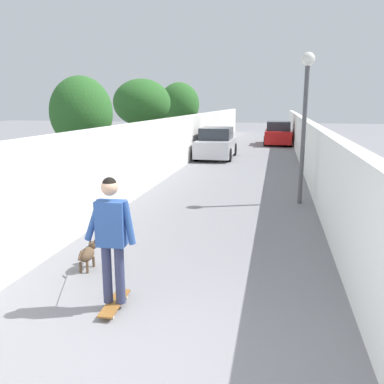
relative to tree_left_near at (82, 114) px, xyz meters
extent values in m
plane|color=gray|center=(6.50, -4.21, -2.45)|extent=(80.00, 80.00, 0.00)
cube|color=silver|center=(4.50, -1.52, -1.36)|extent=(48.00, 0.30, 2.18)
cube|color=white|center=(4.50, -6.90, -1.43)|extent=(48.00, 0.30, 2.04)
cylinder|color=brown|center=(0.00, 0.00, -1.48)|extent=(0.25, 0.25, 1.93)
ellipsoid|color=#2D6628|center=(0.00, 0.00, 0.03)|extent=(1.82, 1.82, 2.12)
cylinder|color=brown|center=(11.50, -0.17, -1.45)|extent=(0.28, 0.28, 1.99)
ellipsoid|color=#2D6628|center=(11.50, -0.17, 0.22)|extent=(2.26, 2.26, 2.42)
cylinder|color=#473523|center=(5.50, 0.00, -1.43)|extent=(0.24, 0.24, 2.04)
ellipsoid|color=#2D6628|center=(5.50, 0.00, 0.32)|extent=(2.43, 2.43, 1.97)
cylinder|color=#4C4C51|center=(0.24, -6.35, -0.59)|extent=(0.12, 0.12, 3.72)
sphere|color=silver|center=(0.24, -6.35, 1.42)|extent=(0.36, 0.36, 0.36)
cube|color=brown|center=(-6.33, -3.56, -2.38)|extent=(0.81, 0.24, 0.02)
cylinder|color=beige|center=(-6.05, -3.47, -2.42)|extent=(0.06, 0.03, 0.06)
cylinder|color=beige|center=(-6.04, -3.61, -2.42)|extent=(0.06, 0.03, 0.06)
cylinder|color=beige|center=(-6.61, -3.50, -2.42)|extent=(0.06, 0.03, 0.06)
cylinder|color=beige|center=(-6.60, -3.64, -2.42)|extent=(0.06, 0.03, 0.06)
cylinder|color=#333859|center=(-6.33, -3.47, -1.95)|extent=(0.14, 0.14, 0.82)
cylinder|color=#333859|center=(-6.32, -3.65, -1.95)|extent=(0.14, 0.14, 0.82)
cube|color=#2D5199|center=(-6.33, -3.56, -1.24)|extent=(0.24, 0.39, 0.61)
cylinder|color=#2D5199|center=(-6.34, -3.32, -1.20)|extent=(0.10, 0.29, 0.58)
cylinder|color=#2D5199|center=(-6.32, -3.80, -1.22)|extent=(0.10, 0.18, 0.59)
sphere|color=tan|center=(-6.33, -3.56, -0.75)|extent=(0.22, 0.22, 0.22)
sphere|color=black|center=(-6.33, -3.56, -0.71)|extent=(0.19, 0.19, 0.19)
ellipsoid|color=brown|center=(-5.21, -2.60, -2.18)|extent=(0.42, 0.24, 0.22)
sphere|color=brown|center=(-4.95, -2.59, -2.11)|extent=(0.15, 0.15, 0.15)
cone|color=black|center=(-4.95, -2.55, -2.03)|extent=(0.05, 0.05, 0.06)
cone|color=black|center=(-4.94, -2.63, -2.03)|extent=(0.05, 0.05, 0.06)
cylinder|color=brown|center=(-5.08, -2.53, -2.36)|extent=(0.04, 0.04, 0.18)
cylinder|color=brown|center=(-5.08, -2.65, -2.36)|extent=(0.04, 0.04, 0.18)
cylinder|color=brown|center=(-5.35, -2.54, -2.36)|extent=(0.04, 0.04, 0.18)
cylinder|color=brown|center=(-5.34, -2.66, -2.36)|extent=(0.04, 0.04, 0.18)
cylinder|color=brown|center=(-5.47, -2.61, -2.10)|extent=(0.14, 0.04, 0.13)
cylinder|color=black|center=(-5.77, -3.08, -1.72)|extent=(1.13, 0.97, 0.66)
cube|color=silver|center=(9.12, -2.67, -1.89)|extent=(3.89, 1.70, 0.80)
cube|color=#262B33|center=(9.12, -2.67, -1.21)|extent=(2.02, 1.50, 0.60)
cylinder|color=black|center=(10.32, -1.88, -2.13)|extent=(0.64, 0.22, 0.64)
cylinder|color=black|center=(10.32, -3.46, -2.13)|extent=(0.64, 0.22, 0.64)
cylinder|color=black|center=(7.91, -1.88, -2.13)|extent=(0.64, 0.22, 0.64)
cylinder|color=black|center=(7.91, -3.46, -2.13)|extent=(0.64, 0.22, 0.64)
cube|color=#B71414|center=(16.59, -5.75, -1.89)|extent=(3.88, 1.70, 0.80)
cube|color=#262B33|center=(16.59, -5.75, -1.21)|extent=(2.02, 1.50, 0.60)
cylinder|color=black|center=(17.79, -4.96, -2.13)|extent=(0.64, 0.22, 0.64)
cylinder|color=black|center=(17.79, -6.54, -2.13)|extent=(0.64, 0.22, 0.64)
cylinder|color=black|center=(15.39, -4.96, -2.13)|extent=(0.64, 0.22, 0.64)
cylinder|color=black|center=(15.39, -6.54, -2.13)|extent=(0.64, 0.22, 0.64)
camera|label=1|loc=(-11.04, -5.63, 0.32)|focal=37.45mm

